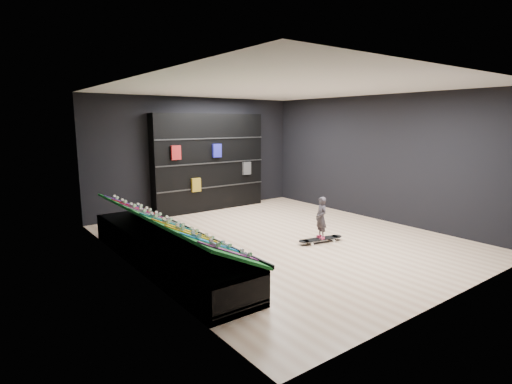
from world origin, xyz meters
TOP-DOWN VIEW (x-y plane):
  - floor at (0.00, 0.00)m, footprint 6.00×7.00m
  - ceiling at (0.00, 0.00)m, footprint 6.00×7.00m
  - wall_back at (0.00, 3.50)m, footprint 6.00×0.02m
  - wall_front at (0.00, -3.50)m, footprint 6.00×0.02m
  - wall_left at (-3.00, 0.00)m, footprint 0.02×7.00m
  - wall_right at (3.00, 0.00)m, footprint 0.02×7.00m
  - display_rack at (-2.55, 0.00)m, footprint 0.90×4.50m
  - turf_ramp at (-2.50, 0.00)m, footprint 0.92×4.50m
  - back_shelving at (0.26, 3.32)m, footprint 3.22×0.38m
  - floor_skateboard at (0.46, -0.65)m, footprint 1.00×0.40m
  - child at (0.46, -0.65)m, footprint 0.18×0.22m
  - display_board_0 at (-2.49, -1.90)m, footprint 0.93×0.22m
  - display_board_1 at (-2.49, -1.42)m, footprint 0.93×0.22m
  - display_board_2 at (-2.49, -0.95)m, footprint 0.93×0.22m
  - display_board_3 at (-2.49, -0.48)m, footprint 0.93×0.22m
  - display_board_4 at (-2.49, 0.00)m, footprint 0.93×0.22m
  - display_board_5 at (-2.49, 0.48)m, footprint 0.93×0.22m
  - display_board_6 at (-2.49, 0.95)m, footprint 0.93×0.22m
  - display_board_7 at (-2.49, 1.42)m, footprint 0.93×0.22m
  - display_board_8 at (-2.49, 1.90)m, footprint 0.93×0.22m

SIDE VIEW (x-z plane):
  - floor at x=0.00m, z-range -0.01..0.01m
  - floor_skateboard at x=0.46m, z-range 0.00..0.09m
  - display_rack at x=-2.55m, z-range 0.00..0.50m
  - child at x=0.46m, z-range 0.09..0.59m
  - turf_ramp at x=-2.50m, z-range 0.48..0.94m
  - display_board_0 at x=-2.49m, z-range 0.49..0.99m
  - display_board_1 at x=-2.49m, z-range 0.49..0.99m
  - display_board_2 at x=-2.49m, z-range 0.49..0.99m
  - display_board_3 at x=-2.49m, z-range 0.49..0.99m
  - display_board_4 at x=-2.49m, z-range 0.49..0.99m
  - display_board_5 at x=-2.49m, z-range 0.49..0.99m
  - display_board_6 at x=-2.49m, z-range 0.49..0.99m
  - display_board_7 at x=-2.49m, z-range 0.49..0.99m
  - display_board_8 at x=-2.49m, z-range 0.49..0.99m
  - back_shelving at x=0.26m, z-range 0.00..2.58m
  - wall_back at x=0.00m, z-range 0.00..3.00m
  - wall_front at x=0.00m, z-range 0.00..3.00m
  - wall_left at x=-3.00m, z-range 0.00..3.00m
  - wall_right at x=3.00m, z-range 0.00..3.00m
  - ceiling at x=0.00m, z-range 3.00..3.00m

